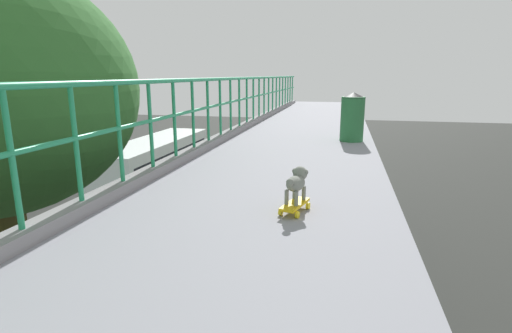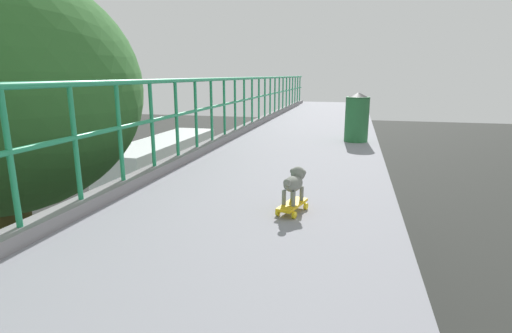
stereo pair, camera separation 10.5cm
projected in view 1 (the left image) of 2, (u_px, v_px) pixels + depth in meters
The scene contains 5 objects.
car_green_fifth at pixel (127, 254), 13.20m from camera, with size 2.03×4.01×1.53m.
city_bus at pixel (156, 162), 22.47m from camera, with size 2.77×10.00×3.03m.
toy_skateboard at pixel (295, 205), 3.47m from camera, with size 0.25×0.43×0.09m.
small_dog at pixel (297, 181), 3.47m from camera, with size 0.21×0.35×0.30m.
litter_bin at pixel (352, 116), 7.13m from camera, with size 0.43×0.43×0.89m.
Camera 1 is at (1.96, -1.19, 6.63)m, focal length 27.49 mm.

